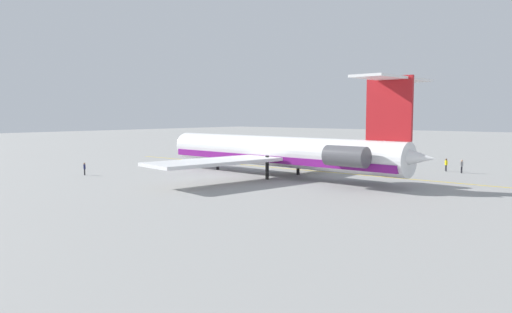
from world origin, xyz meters
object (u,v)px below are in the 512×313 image
Objects in this scene: ground_crew_near_nose at (462,165)px; ground_crew_portside at (446,163)px; ground_crew_starboard at (84,167)px; ground_crew_near_tail at (295,153)px; safety_cone_nose at (261,155)px; main_jetliner at (283,151)px.

ground_crew_near_nose reaches higher than ground_crew_portside.
ground_crew_portside is 1.10× the size of ground_crew_starboard.
safety_cone_nose is at bearing -161.59° from ground_crew_near_tail.
safety_cone_nose is (37.45, -2.81, -0.88)m from ground_crew_near_nose.
main_jetliner is 24.93m from ground_crew_near_tail.
main_jetliner is 74.47× the size of safety_cone_nose.
main_jetliner is at bearing 164.13° from ground_crew_portside.
ground_crew_portside is at bearing -122.51° from main_jetliner.
safety_cone_nose is at bearing -42.57° from main_jetliner.
ground_crew_starboard is at bearing 90.47° from safety_cone_nose.
ground_crew_portside is at bearing 18.37° from ground_crew_near_tail.
ground_crew_near_tail reaches higher than safety_cone_nose.
ground_crew_near_tail is 2.99× the size of safety_cone_nose.
ground_crew_portside is at bearing -172.08° from ground_crew_near_nose.
ground_crew_near_tail is 26.96m from ground_crew_portside.
ground_crew_near_tail is at bearing 106.08° from ground_crew_portside.
ground_crew_near_tail is at bearing 176.68° from safety_cone_nose.
main_jetliner reaches higher than safety_cone_nose.
ground_crew_near_nose is 3.33× the size of safety_cone_nose.
ground_crew_near_tail is 8.25m from safety_cone_nose.
main_jetliner reaches higher than ground_crew_near_tail.
ground_crew_portside is (-26.92, 1.58, 0.10)m from ground_crew_near_tail.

